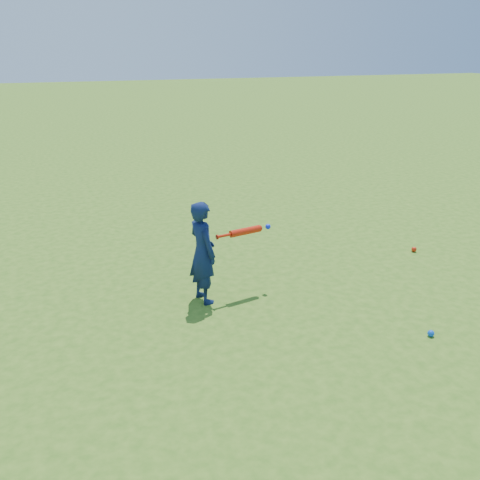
{
  "coord_description": "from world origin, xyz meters",
  "views": [
    {
      "loc": [
        -1.04,
        -5.25,
        2.83
      ],
      "look_at": [
        0.95,
        0.3,
        0.65
      ],
      "focal_mm": 40.0,
      "sensor_mm": 36.0,
      "label": 1
    }
  ],
  "objects_px": {
    "child": "(203,252)",
    "bat_swing": "(247,231)",
    "ground_ball_blue": "(431,333)",
    "ground_ball_red": "(414,249)"
  },
  "relations": [
    {
      "from": "child",
      "to": "bat_swing",
      "type": "bearing_deg",
      "value": -95.17
    },
    {
      "from": "child",
      "to": "bat_swing",
      "type": "relative_size",
      "value": 1.65
    },
    {
      "from": "child",
      "to": "ground_ball_blue",
      "type": "height_order",
      "value": "child"
    },
    {
      "from": "ground_ball_red",
      "to": "bat_swing",
      "type": "distance_m",
      "value": 2.84
    },
    {
      "from": "ground_ball_red",
      "to": "bat_swing",
      "type": "bearing_deg",
      "value": -171.9
    },
    {
      "from": "child",
      "to": "ground_ball_red",
      "type": "relative_size",
      "value": 16.19
    },
    {
      "from": "ground_ball_blue",
      "to": "bat_swing",
      "type": "height_order",
      "value": "bat_swing"
    },
    {
      "from": "child",
      "to": "ground_ball_blue",
      "type": "distance_m",
      "value": 2.59
    },
    {
      "from": "ground_ball_blue",
      "to": "bat_swing",
      "type": "xyz_separation_m",
      "value": [
        -1.39,
        1.66,
        0.73
      ]
    },
    {
      "from": "ground_ball_red",
      "to": "ground_ball_blue",
      "type": "relative_size",
      "value": 1.06
    }
  ]
}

